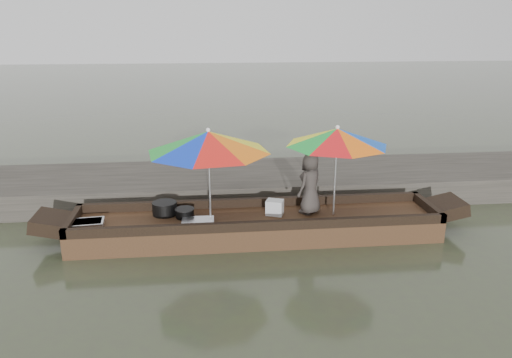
{
  "coord_description": "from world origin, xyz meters",
  "views": [
    {
      "loc": [
        -0.85,
        -7.81,
        3.48
      ],
      "look_at": [
        0.0,
        0.1,
        1.0
      ],
      "focal_mm": 35.0,
      "sensor_mm": 36.0,
      "label": 1
    }
  ],
  "objects": [
    {
      "name": "charcoal_grill",
      "position": [
        -1.21,
        0.13,
        0.42
      ],
      "size": [
        0.31,
        0.31,
        0.14
      ],
      "primitive_type": "cylinder",
      "color": "black",
      "rests_on": "boat_hull"
    },
    {
      "name": "cooking_pot",
      "position": [
        -1.55,
        0.31,
        0.46
      ],
      "size": [
        0.42,
        0.42,
        0.22
      ],
      "primitive_type": "cylinder",
      "color": "black",
      "rests_on": "boat_hull"
    },
    {
      "name": "supply_bag",
      "position": [
        0.32,
        0.1,
        0.48
      ],
      "size": [
        0.34,
        0.3,
        0.26
      ],
      "primitive_type": "cube",
      "rotation": [
        0.0,
        0.0,
        -0.36
      ],
      "color": "silver",
      "rests_on": "boat_hull"
    },
    {
      "name": "water",
      "position": [
        0.0,
        0.0,
        0.0
      ],
      "size": [
        80.0,
        80.0,
        0.0
      ],
      "primitive_type": "plane",
      "color": "#3B462C",
      "rests_on": "ground"
    },
    {
      "name": "tray_scallop",
      "position": [
        -0.99,
        -0.16,
        0.38
      ],
      "size": [
        0.53,
        0.37,
        0.06
      ],
      "primitive_type": "cube",
      "rotation": [
        0.0,
        0.0,
        -0.02
      ],
      "color": "silver",
      "rests_on": "boat_hull"
    },
    {
      "name": "dock",
      "position": [
        0.0,
        2.2,
        0.25
      ],
      "size": [
        22.0,
        2.2,
        0.5
      ],
      "primitive_type": "cube",
      "color": "#2D2B26",
      "rests_on": "ground"
    },
    {
      "name": "tray_crayfish",
      "position": [
        -2.77,
        -0.09,
        0.39
      ],
      "size": [
        0.56,
        0.41,
        0.09
      ],
      "primitive_type": "cube",
      "rotation": [
        0.0,
        0.0,
        0.1
      ],
      "color": "silver",
      "rests_on": "boat_hull"
    },
    {
      "name": "umbrella_stern",
      "position": [
        1.33,
        0.0,
        1.12
      ],
      "size": [
        1.73,
        1.73,
        1.55
      ],
      "primitive_type": null,
      "rotation": [
        0.0,
        0.0,
        0.01
      ],
      "color": "#E51499",
      "rests_on": "boat_hull"
    },
    {
      "name": "umbrella_bow",
      "position": [
        -0.78,
        0.0,
        1.12
      ],
      "size": [
        2.44,
        2.44,
        1.55
      ],
      "primitive_type": null,
      "rotation": [
        0.0,
        0.0,
        -0.25
      ],
      "color": "#FFF114",
      "rests_on": "boat_hull"
    },
    {
      "name": "vendor",
      "position": [
        0.93,
        0.13,
        0.88
      ],
      "size": [
        0.62,
        0.61,
        1.07
      ],
      "primitive_type": "imported",
      "rotation": [
        0.0,
        0.0,
        3.89
      ],
      "color": "#37322E",
      "rests_on": "boat_hull"
    },
    {
      "name": "boat_hull",
      "position": [
        0.0,
        0.0,
        0.17
      ],
      "size": [
        6.13,
        1.2,
        0.35
      ],
      "primitive_type": "cube",
      "color": "black",
      "rests_on": "water"
    }
  ]
}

